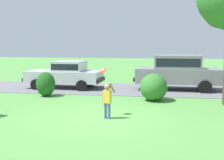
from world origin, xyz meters
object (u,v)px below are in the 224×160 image
(parked_sedan, at_px, (66,73))
(child_thrower, at_px, (107,98))
(parked_suv, at_px, (178,71))
(frisbee, at_px, (103,70))

(parked_sedan, xyz_separation_m, child_thrower, (3.60, -6.59, -0.13))
(parked_suv, relative_size, frisbee, 15.56)
(parked_sedan, xyz_separation_m, frisbee, (3.37, -6.13, 0.79))
(child_thrower, bearing_deg, parked_suv, 69.02)
(parked_suv, xyz_separation_m, frisbee, (-2.90, -6.50, 0.56))
(parked_sedan, height_order, child_thrower, parked_sedan)
(frisbee, bearing_deg, child_thrower, -62.59)
(parked_suv, xyz_separation_m, child_thrower, (-2.67, -6.96, -0.36))
(child_thrower, bearing_deg, parked_sedan, 118.69)
(parked_suv, bearing_deg, child_thrower, -110.98)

